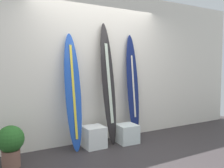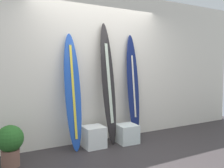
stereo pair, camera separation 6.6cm
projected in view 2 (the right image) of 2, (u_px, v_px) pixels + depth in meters
The scene contains 8 objects.
ground at pixel (135, 163), 3.46m from camera, with size 8.00×8.00×0.04m, color #322D2E.
wall_back at pixel (96, 66), 4.49m from camera, with size 7.20×0.20×2.80m, color silver.
surfboard_cobalt at pixel (73, 92), 3.95m from camera, with size 0.28×0.39×1.95m.
surfboard_charcoal at pixel (108, 84), 4.27m from camera, with size 0.28×0.41×2.18m.
surfboard_navy at pixel (133, 87), 4.63m from camera, with size 0.28×0.28×2.01m.
display_block_left at pixel (127, 134), 4.33m from camera, with size 0.37×0.37×0.33m.
display_block_center at pixel (94, 137), 4.09m from camera, with size 0.35×0.35×0.36m.
potted_plant at pixel (10, 143), 3.29m from camera, with size 0.37×0.37×0.58m.
Camera 2 is at (-1.93, -2.78, 1.39)m, focal length 38.13 mm.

